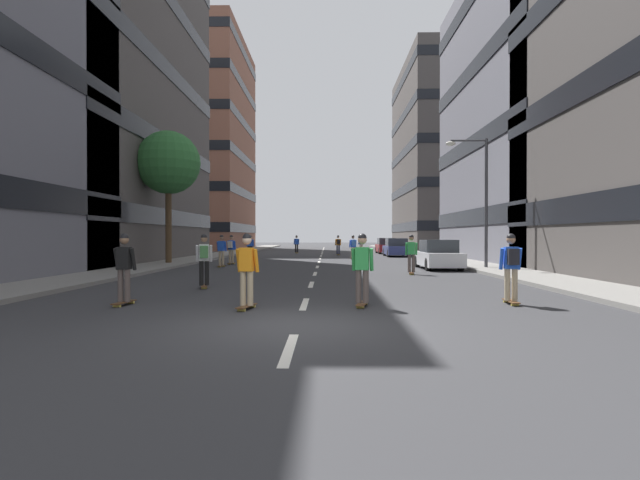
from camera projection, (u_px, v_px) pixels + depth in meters
ground_plane at (321, 257)px, 39.57m from camera, size 180.25×180.25×0.00m
sidewalk_left at (220, 255)px, 43.46m from camera, size 2.73×82.62×0.14m
sidewalk_right at (423, 255)px, 43.18m from camera, size 2.73×82.62×0.14m
lane_markings at (321, 257)px, 40.02m from camera, size 0.16×67.20×0.01m
building_left_mid at (79, 77)px, 33.82m from camera, size 12.36×23.14×24.89m
building_left_far at (197, 144)px, 64.41m from camera, size 12.36×19.53×27.07m
building_right_mid at (563, 113)px, 33.32m from camera, size 12.36×18.90×19.70m
building_right_far at (450, 157)px, 63.90m from camera, size 12.36×21.24×23.61m
parked_car_near at (386, 246)px, 48.60m from camera, size 1.82×4.40×1.52m
parked_car_mid at (438, 256)px, 25.76m from camera, size 1.82×4.40×1.52m
parked_car_far at (396, 248)px, 41.59m from camera, size 1.82×4.40×1.52m
street_tree_near at (168, 163)px, 29.41m from camera, size 3.73×3.73×7.80m
streetlamp_right at (479, 188)px, 25.11m from camera, size 2.13×0.30×6.50m
skater_0 at (353, 245)px, 36.73m from camera, size 0.57×0.92×1.78m
skater_1 at (124, 266)px, 12.26m from camera, size 0.55×0.92×1.78m
skater_2 at (362, 266)px, 12.05m from camera, size 0.57×0.92×1.78m
skater_3 at (247, 267)px, 11.60m from camera, size 0.57×0.92×1.78m
skater_4 at (411, 252)px, 22.17m from camera, size 0.56×0.92×1.78m
skater_5 at (250, 245)px, 39.67m from camera, size 0.54×0.91×1.78m
skater_6 at (297, 243)px, 49.37m from camera, size 0.57×0.92×1.78m
skater_7 at (231, 248)px, 29.93m from camera, size 0.57×0.92×1.78m
skater_8 at (361, 243)px, 49.41m from camera, size 0.55×0.91×1.78m
skater_9 at (511, 264)px, 12.44m from camera, size 0.54×0.91×1.78m
skater_10 at (251, 244)px, 41.45m from camera, size 0.54×0.91×1.78m
skater_11 at (338, 244)px, 44.57m from camera, size 0.56×0.92×1.78m
skater_12 at (204, 257)px, 16.30m from camera, size 0.57×0.92×1.78m
skater_13 at (221, 249)px, 27.38m from camera, size 0.55×0.92×1.78m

